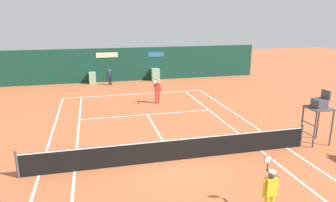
{
  "coord_description": "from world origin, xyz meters",
  "views": [
    {
      "loc": [
        -3.09,
        -11.41,
        5.81
      ],
      "look_at": [
        1.28,
        6.31,
        0.8
      ],
      "focal_mm": 33.22,
      "sensor_mm": 36.0,
      "label": 1
    }
  ],
  "objects_px": {
    "tennis_ball_near_service_line": "(80,115)",
    "tennis_ball_mid_court": "(105,107)",
    "umpire_chair": "(319,108)",
    "player_near_side": "(270,190)",
    "ball_kid_left_post": "(110,76)",
    "tennis_ball_by_sideline": "(175,118)",
    "player_on_baseline": "(157,90)"
  },
  "relations": [
    {
      "from": "tennis_ball_mid_court",
      "to": "tennis_ball_by_sideline",
      "type": "bearing_deg",
      "value": -39.28
    },
    {
      "from": "player_near_side",
      "to": "tennis_ball_mid_court",
      "type": "distance_m",
      "value": 13.56
    },
    {
      "from": "player_near_side",
      "to": "tennis_ball_near_service_line",
      "type": "distance_m",
      "value": 12.95
    },
    {
      "from": "ball_kid_left_post",
      "to": "tennis_ball_by_sideline",
      "type": "height_order",
      "value": "ball_kid_left_post"
    },
    {
      "from": "ball_kid_left_post",
      "to": "player_near_side",
      "type": "bearing_deg",
      "value": 103.24
    },
    {
      "from": "tennis_ball_mid_court",
      "to": "player_near_side",
      "type": "bearing_deg",
      "value": -72.15
    },
    {
      "from": "player_on_baseline",
      "to": "player_near_side",
      "type": "relative_size",
      "value": 0.99
    },
    {
      "from": "ball_kid_left_post",
      "to": "tennis_ball_mid_court",
      "type": "bearing_deg",
      "value": 87.13
    },
    {
      "from": "umpire_chair",
      "to": "tennis_ball_near_service_line",
      "type": "height_order",
      "value": "umpire_chair"
    },
    {
      "from": "umpire_chair",
      "to": "player_near_side",
      "type": "relative_size",
      "value": 1.41
    },
    {
      "from": "umpire_chair",
      "to": "tennis_ball_near_service_line",
      "type": "bearing_deg",
      "value": 57.29
    },
    {
      "from": "player_on_baseline",
      "to": "tennis_ball_by_sideline",
      "type": "bearing_deg",
      "value": 96.56
    },
    {
      "from": "umpire_chair",
      "to": "player_on_baseline",
      "type": "height_order",
      "value": "umpire_chair"
    },
    {
      "from": "ball_kid_left_post",
      "to": "tennis_ball_by_sideline",
      "type": "distance_m",
      "value": 10.6
    },
    {
      "from": "umpire_chair",
      "to": "player_near_side",
      "type": "height_order",
      "value": "umpire_chair"
    },
    {
      "from": "umpire_chair",
      "to": "tennis_ball_mid_court",
      "type": "relative_size",
      "value": 37.5
    },
    {
      "from": "player_on_baseline",
      "to": "player_near_side",
      "type": "xyz_separation_m",
      "value": [
        0.58,
        -13.1,
        0.01
      ]
    },
    {
      "from": "tennis_ball_mid_court",
      "to": "tennis_ball_near_service_line",
      "type": "xyz_separation_m",
      "value": [
        -1.54,
        -1.28,
        0.0
      ]
    },
    {
      "from": "tennis_ball_mid_court",
      "to": "tennis_ball_near_service_line",
      "type": "bearing_deg",
      "value": -140.29
    },
    {
      "from": "tennis_ball_near_service_line",
      "to": "umpire_chair",
      "type": "bearing_deg",
      "value": -32.71
    },
    {
      "from": "player_on_baseline",
      "to": "ball_kid_left_post",
      "type": "relative_size",
      "value": 1.31
    },
    {
      "from": "player_on_baseline",
      "to": "umpire_chair",
      "type": "bearing_deg",
      "value": 125.55
    },
    {
      "from": "umpire_chair",
      "to": "player_on_baseline",
      "type": "relative_size",
      "value": 1.43
    },
    {
      "from": "tennis_ball_by_sideline",
      "to": "ball_kid_left_post",
      "type": "bearing_deg",
      "value": 107.03
    },
    {
      "from": "player_on_baseline",
      "to": "player_near_side",
      "type": "height_order",
      "value": "player_near_side"
    },
    {
      "from": "player_on_baseline",
      "to": "tennis_ball_by_sideline",
      "type": "xyz_separation_m",
      "value": [
        0.32,
        -3.41,
        -0.91
      ]
    },
    {
      "from": "tennis_ball_near_service_line",
      "to": "tennis_ball_mid_court",
      "type": "bearing_deg",
      "value": 39.71
    },
    {
      "from": "tennis_ball_by_sideline",
      "to": "player_on_baseline",
      "type": "bearing_deg",
      "value": 95.36
    },
    {
      "from": "tennis_ball_by_sideline",
      "to": "tennis_ball_mid_court",
      "type": "bearing_deg",
      "value": 140.72
    },
    {
      "from": "umpire_chair",
      "to": "tennis_ball_mid_court",
      "type": "distance_m",
      "value": 12.65
    },
    {
      "from": "umpire_chair",
      "to": "tennis_ball_by_sideline",
      "type": "height_order",
      "value": "umpire_chair"
    },
    {
      "from": "ball_kid_left_post",
      "to": "tennis_ball_mid_court",
      "type": "height_order",
      "value": "ball_kid_left_post"
    }
  ]
}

